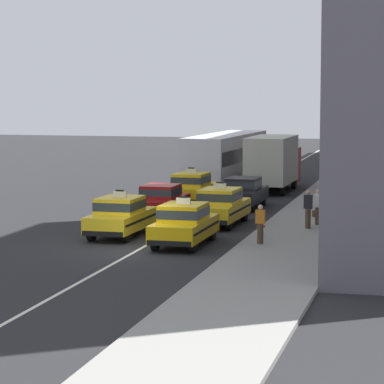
# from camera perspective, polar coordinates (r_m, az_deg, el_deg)

# --- Properties ---
(ground_plane) EXTENTS (160.00, 160.00, 0.00)m
(ground_plane) POSITION_cam_1_polar(r_m,az_deg,el_deg) (38.43, -3.16, -3.35)
(ground_plane) COLOR #232326
(lane_stripe_left_right) EXTENTS (0.14, 80.00, 0.01)m
(lane_stripe_left_right) POSITION_cam_1_polar(r_m,az_deg,el_deg) (57.68, 2.64, -0.16)
(lane_stripe_left_right) COLOR silver
(lane_stripe_left_right) RESTS_ON ground
(sidewalk_curb) EXTENTS (4.00, 90.00, 0.15)m
(sidewalk_curb) POSITION_cam_1_polar(r_m,az_deg,el_deg) (51.92, 7.63, -0.83)
(sidewalk_curb) COLOR gray
(sidewalk_curb) RESTS_ON ground
(taxi_left_nearest) EXTENTS (1.92, 4.60, 1.96)m
(taxi_left_nearest) POSITION_cam_1_polar(r_m,az_deg,el_deg) (42.01, -4.05, -1.33)
(taxi_left_nearest) COLOR black
(taxi_left_nearest) RESTS_ON ground
(sedan_left_second) EXTENTS (1.80, 4.32, 1.58)m
(sedan_left_second) POSITION_cam_1_polar(r_m,az_deg,el_deg) (47.70, -1.76, -0.46)
(sedan_left_second) COLOR black
(sedan_left_second) RESTS_ON ground
(taxi_left_third) EXTENTS (1.94, 4.61, 1.96)m
(taxi_left_third) POSITION_cam_1_polar(r_m,az_deg,el_deg) (53.01, -0.02, 0.24)
(taxi_left_third) COLOR black
(taxi_left_third) RESTS_ON ground
(bus_left_fourth) EXTENTS (3.17, 11.33, 3.22)m
(bus_left_fourth) POSITION_cam_1_polar(r_m,az_deg,el_deg) (62.50, 1.92, 2.00)
(bus_left_fourth) COLOR black
(bus_left_fourth) RESTS_ON ground
(taxi_left_fifth) EXTENTS (1.98, 4.62, 1.96)m
(taxi_left_fifth) POSITION_cam_1_polar(r_m,az_deg,el_deg) (71.04, 3.50, 1.73)
(taxi_left_fifth) COLOR black
(taxi_left_fifth) RESTS_ON ground
(taxi_right_nearest) EXTENTS (1.86, 4.58, 1.96)m
(taxi_right_nearest) POSITION_cam_1_polar(r_m,az_deg,el_deg) (39.53, -0.45, -1.79)
(taxi_right_nearest) COLOR black
(taxi_right_nearest) RESTS_ON ground
(taxi_right_second) EXTENTS (1.96, 4.62, 1.96)m
(taxi_right_second) POSITION_cam_1_polar(r_m,az_deg,el_deg) (45.28, 1.62, -0.77)
(taxi_right_second) COLOR black
(taxi_right_second) RESTS_ON ground
(sedan_right_third) EXTENTS (1.86, 4.34, 1.58)m
(sedan_right_third) POSITION_cam_1_polar(r_m,az_deg,el_deg) (51.42, 2.93, 0.02)
(sedan_right_third) COLOR black
(sedan_right_third) RESTS_ON ground
(box_truck_right_fourth) EXTENTS (2.43, 7.01, 3.27)m
(box_truck_right_fourth) POSITION_cam_1_polar(r_m,az_deg,el_deg) (59.64, 4.65, 1.75)
(box_truck_right_fourth) COLOR black
(box_truck_right_fourth) RESTS_ON ground
(pedestrian_near_crosswalk) EXTENTS (0.47, 0.24, 1.66)m
(pedestrian_near_crosswalk) POSITION_cam_1_polar(r_m,az_deg,el_deg) (43.47, 6.59, -0.97)
(pedestrian_near_crosswalk) COLOR #473828
(pedestrian_near_crosswalk) RESTS_ON sidewalk_curb
(pedestrian_mid_block) EXTENTS (0.36, 0.24, 1.57)m
(pedestrian_mid_block) POSITION_cam_1_polar(r_m,az_deg,el_deg) (44.59, 7.12, -0.84)
(pedestrian_mid_block) COLOR #473828
(pedestrian_mid_block) RESTS_ON sidewalk_curb
(pedestrian_by_storefront) EXTENTS (0.36, 0.24, 1.53)m
(pedestrian_by_storefront) POSITION_cam_1_polar(r_m,az_deg,el_deg) (39.17, 3.88, -1.81)
(pedestrian_by_storefront) COLOR #473828
(pedestrian_by_storefront) RESTS_ON sidewalk_curb
(pedestrian_trailing) EXTENTS (0.47, 0.24, 1.56)m
(pedestrian_trailing) POSITION_cam_1_polar(r_m,az_deg,el_deg) (55.57, 8.32, 0.50)
(pedestrian_trailing) COLOR #23232D
(pedestrian_trailing) RESTS_ON sidewalk_curb
(fire_hydrant) EXTENTS (0.36, 0.22, 0.73)m
(fire_hydrant) POSITION_cam_1_polar(r_m,az_deg,el_deg) (41.32, 3.90, -1.92)
(fire_hydrant) COLOR red
(fire_hydrant) RESTS_ON sidewalk_curb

